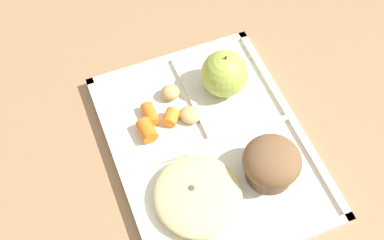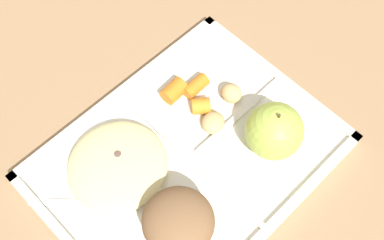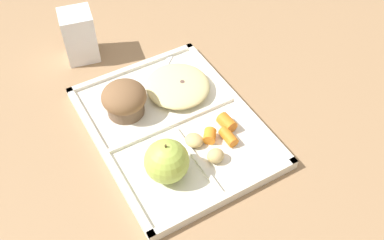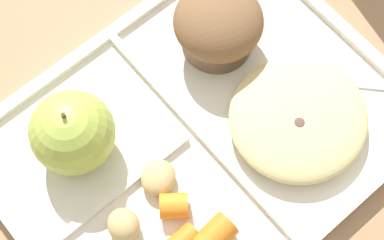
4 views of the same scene
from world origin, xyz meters
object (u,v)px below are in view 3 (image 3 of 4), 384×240
at_px(lunch_tray, 174,127).
at_px(green_apple, 167,161).
at_px(plastic_fork, 160,76).
at_px(bran_muffin, 124,99).
at_px(milk_carton, 79,36).

bearing_deg(lunch_tray, green_apple, 145.77).
bearing_deg(plastic_fork, lunch_tray, 163.54).
height_order(bran_muffin, plastic_fork, bran_muffin).
height_order(lunch_tray, green_apple, green_apple).
bearing_deg(green_apple, plastic_fork, -24.44).
xyz_separation_m(green_apple, bran_muffin, (0.17, 0.00, -0.00)).
bearing_deg(green_apple, milk_carton, 1.13).
bearing_deg(bran_muffin, green_apple, 180.00).
bearing_deg(milk_carton, bran_muffin, -166.19).
relative_size(lunch_tray, bran_muffin, 4.39).
relative_size(green_apple, bran_muffin, 0.94).
distance_m(green_apple, milk_carton, 0.38).
height_order(lunch_tray, plastic_fork, lunch_tray).
xyz_separation_m(green_apple, plastic_fork, (0.22, -0.10, -0.04)).
bearing_deg(bran_muffin, lunch_tray, -140.62).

